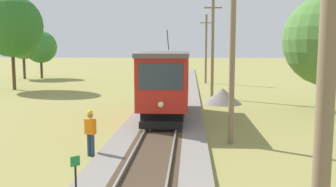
% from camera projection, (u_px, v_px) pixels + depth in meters
% --- Properties ---
extents(red_tram, '(2.60, 8.54, 4.79)m').
position_uv_depth(red_tram, '(166.00, 81.00, 21.53)').
color(red_tram, red).
rests_on(red_tram, rail_right).
extents(utility_pole_foreground, '(1.40, 0.26, 8.22)m').
position_uv_depth(utility_pole_foreground, '(328.00, 42.00, 4.79)').
color(utility_pole_foreground, '#7A664C').
rests_on(utility_pole_foreground, ground).
extents(utility_pole_near_tram, '(1.40, 0.25, 7.32)m').
position_uv_depth(utility_pole_near_tram, '(232.00, 56.00, 15.75)').
color(utility_pole_near_tram, '#7A664C').
rests_on(utility_pole_near_tram, ground).
extents(utility_pole_mid, '(1.40, 0.32, 8.12)m').
position_uv_depth(utility_pole_mid, '(213.00, 46.00, 29.81)').
color(utility_pole_mid, '#7A664C').
rests_on(utility_pole_mid, ground).
extents(utility_pole_far, '(1.40, 0.51, 7.65)m').
position_uv_depth(utility_pole_far, '(206.00, 48.00, 42.18)').
color(utility_pole_far, '#7A664C').
rests_on(utility_pole_far, ground).
extents(trackside_signal_marker, '(0.21, 0.21, 1.18)m').
position_uv_depth(trackside_signal_marker, '(76.00, 174.00, 10.34)').
color(trackside_signal_marker, black).
rests_on(trackside_signal_marker, ground).
extents(gravel_pile, '(2.82, 2.82, 1.16)m').
position_uv_depth(gravel_pile, '(222.00, 96.00, 27.34)').
color(gravel_pile, gray).
rests_on(gravel_pile, ground).
extents(track_worker, '(0.44, 0.37, 1.78)m').
position_uv_depth(track_worker, '(90.00, 131.00, 14.25)').
color(track_worker, navy).
rests_on(track_worker, ground).
extents(tree_left_near, '(5.86, 5.86, 8.99)m').
position_uv_depth(tree_left_near, '(11.00, 26.00, 35.56)').
color(tree_left_near, '#4C3823').
rests_on(tree_left_near, ground).
extents(tree_left_far, '(5.89, 5.89, 7.50)m').
position_uv_depth(tree_left_far, '(330.00, 40.00, 23.82)').
color(tree_left_far, '#4C3823').
rests_on(tree_left_far, ground).
extents(tree_right_far, '(3.98, 3.98, 6.50)m').
position_uv_depth(tree_right_far, '(23.00, 44.00, 47.69)').
color(tree_right_far, '#4C3823').
rests_on(tree_right_far, ground).
extents(tree_horizon, '(4.15, 4.15, 6.15)m').
position_uv_depth(tree_horizon, '(41.00, 47.00, 48.83)').
color(tree_horizon, '#4C3823').
rests_on(tree_horizon, ground).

